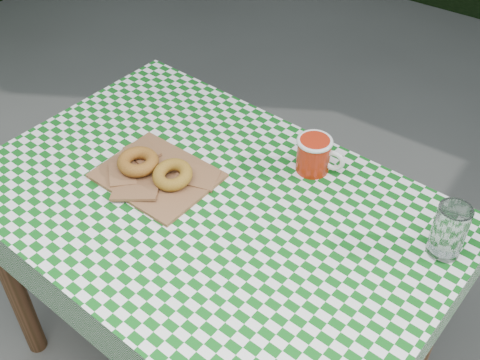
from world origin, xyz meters
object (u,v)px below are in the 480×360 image
object	(u,v)px
table	(213,297)
paper_bag	(157,175)
coffee_mug	(313,155)
drinking_glass	(449,231)

from	to	relation	value
table	paper_bag	world-z (taller)	paper_bag
table	coffee_mug	size ratio (longest dim) A/B	6.76
coffee_mug	table	bearing A→B (deg)	-128.56
paper_bag	coffee_mug	bearing A→B (deg)	39.66
table	coffee_mug	xyz separation A→B (m)	(0.14, 0.26, 0.43)
table	drinking_glass	bearing A→B (deg)	23.26
coffee_mug	paper_bag	bearing A→B (deg)	-149.75
table	paper_bag	bearing A→B (deg)	-175.82
paper_bag	drinking_glass	distance (m)	0.72
coffee_mug	drinking_glass	size ratio (longest dim) A/B	1.28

